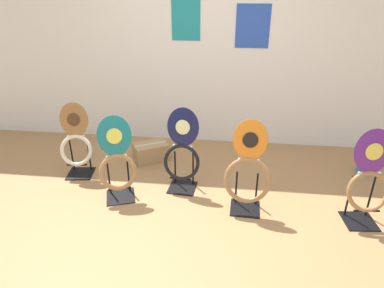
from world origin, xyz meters
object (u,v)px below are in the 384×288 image
object	(u,v)px
toilet_seat_display_navy_moon	(182,155)
storage_box	(151,152)
toilet_seat_display_orange_sun	(248,173)
paint_can	(364,165)
toilet_seat_display_purple_note	(369,182)
toilet_seat_display_teal_sax	(117,163)
toilet_seat_display_woodgrain	(76,143)

from	to	relation	value
toilet_seat_display_navy_moon	storage_box	size ratio (longest dim) A/B	1.84
toilet_seat_display_orange_sun	paint_can	distance (m)	1.63
toilet_seat_display_purple_note	storage_box	distance (m)	2.38
toilet_seat_display_navy_moon	paint_can	world-z (taller)	toilet_seat_display_navy_moon
toilet_seat_display_orange_sun	toilet_seat_display_teal_sax	bearing A→B (deg)	177.07
toilet_seat_display_navy_moon	storage_box	bearing A→B (deg)	129.23
toilet_seat_display_navy_moon	storage_box	world-z (taller)	toilet_seat_display_navy_moon
toilet_seat_display_purple_note	toilet_seat_display_teal_sax	size ratio (longest dim) A/B	1.06
paint_can	storage_box	world-z (taller)	storage_box
toilet_seat_display_orange_sun	storage_box	xyz separation A→B (m)	(-1.12, 0.87, -0.29)
toilet_seat_display_teal_sax	paint_can	xyz separation A→B (m)	(2.62, 0.79, -0.30)
toilet_seat_display_purple_note	toilet_seat_display_orange_sun	distance (m)	1.04
paint_can	toilet_seat_display_navy_moon	bearing A→B (deg)	-164.49
toilet_seat_display_purple_note	storage_box	size ratio (longest dim) A/B	1.88
toilet_seat_display_purple_note	storage_box	world-z (taller)	toilet_seat_display_purple_note
toilet_seat_display_orange_sun	toilet_seat_display_navy_moon	bearing A→B (deg)	155.48
toilet_seat_display_teal_sax	toilet_seat_display_woodgrain	xyz separation A→B (m)	(-0.59, 0.39, 0.00)
toilet_seat_display_purple_note	toilet_seat_display_orange_sun	world-z (taller)	toilet_seat_display_orange_sun
paint_can	storage_box	distance (m)	2.48
toilet_seat_display_woodgrain	storage_box	world-z (taller)	toilet_seat_display_woodgrain
toilet_seat_display_orange_sun	paint_can	bearing A→B (deg)	32.24
toilet_seat_display_woodgrain	toilet_seat_display_navy_moon	bearing A→B (deg)	-7.26
toilet_seat_display_purple_note	toilet_seat_display_woodgrain	distance (m)	2.93
toilet_seat_display_teal_sax	paint_can	world-z (taller)	toilet_seat_display_teal_sax
storage_box	paint_can	bearing A→B (deg)	-0.38
toilet_seat_display_navy_moon	toilet_seat_display_teal_sax	xyz separation A→B (m)	(-0.61, -0.23, -0.01)
toilet_seat_display_teal_sax	toilet_seat_display_navy_moon	bearing A→B (deg)	20.99
toilet_seat_display_purple_note	toilet_seat_display_orange_sun	bearing A→B (deg)	176.23
toilet_seat_display_orange_sun	toilet_seat_display_woodgrain	bearing A→B (deg)	166.32
storage_box	toilet_seat_display_purple_note	bearing A→B (deg)	-23.57
toilet_seat_display_navy_moon	paint_can	bearing A→B (deg)	15.51
toilet_seat_display_teal_sax	toilet_seat_display_woodgrain	size ratio (longest dim) A/B	1.02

